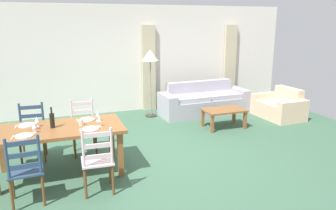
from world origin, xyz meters
The scene contains 28 objects.
ground_plane centered at (0.00, 0.00, -0.01)m, with size 9.60×9.60×0.02m, color #395D46.
wall_far centered at (0.00, 3.30, 1.35)m, with size 9.60×0.16×2.70m, color silver.
curtain_panel_left centered at (0.89, 3.16, 1.10)m, with size 0.35×0.08×2.20m, color #C0B290.
curtain_panel_right centered at (3.29, 3.16, 1.10)m, with size 0.35×0.08×2.20m, color #C0B290.
dining_table centered at (-1.47, -0.06, 0.66)m, with size 1.90×0.96×0.75m.
dining_chair_near_left centered at (-1.91, -0.83, 0.48)m, with size 0.45×0.43×0.96m.
dining_chair_near_right centered at (-1.01, -0.83, 0.48)m, with size 0.44×0.42×0.96m.
dining_chair_far_left centered at (-1.89, 0.70, 0.48)m, with size 0.44×0.42×0.96m.
dining_chair_far_right centered at (-1.05, 0.70, 0.48)m, with size 0.42×0.40×0.96m.
dinner_plate_near_left centered at (-1.92, -0.31, 0.76)m, with size 0.24×0.24×0.02m, color white.
fork_near_left centered at (-2.07, -0.31, 0.75)m, with size 0.02×0.17×0.01m, color silver.
dinner_plate_near_right centered at (-1.02, -0.31, 0.76)m, with size 0.24×0.24×0.02m, color white.
fork_near_right centered at (-1.17, -0.31, 0.75)m, with size 0.02×0.17×0.01m, color silver.
dinner_plate_far_left centered at (-1.92, 0.19, 0.76)m, with size 0.24×0.24×0.02m, color white.
fork_far_left centered at (-2.07, 0.19, 0.75)m, with size 0.02×0.17×0.01m, color silver.
dinner_plate_far_right centered at (-1.02, 0.19, 0.76)m, with size 0.24×0.24×0.02m, color white.
fork_far_right centered at (-1.17, 0.19, 0.75)m, with size 0.02×0.17×0.01m, color silver.
wine_bottle centered at (-1.55, -0.04, 0.87)m, with size 0.07×0.07×0.32m.
wine_glass_near_left centered at (-1.79, -0.19, 0.86)m, with size 0.06×0.06×0.16m.
wine_glass_near_right centered at (-0.88, -0.21, 0.86)m, with size 0.06×0.06×0.16m.
wine_glass_far_left centered at (-1.76, 0.09, 0.86)m, with size 0.06×0.06×0.16m.
wine_glass_far_right centered at (-0.86, 0.09, 0.86)m, with size 0.06×0.06×0.16m.
coffee_cup_primary centered at (-1.14, -0.06, 0.80)m, with size 0.07×0.07×0.09m, color beige.
coffee_cup_secondary centered at (-1.80, -0.03, 0.80)m, with size 0.07×0.07×0.09m, color beige.
couch centered at (2.08, 2.33, 0.29)m, with size 2.32×0.91×0.80m.
coffee_table centered at (2.00, 1.11, 0.36)m, with size 0.90×0.56×0.42m.
armchair_upholstered centered at (3.70, 1.37, 0.25)m, with size 0.85×1.20×0.72m.
standing_lamp centered at (0.74, 2.51, 1.41)m, with size 0.40×0.40×1.64m.
Camera 1 is at (-1.48, -4.96, 2.28)m, focal length 34.80 mm.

